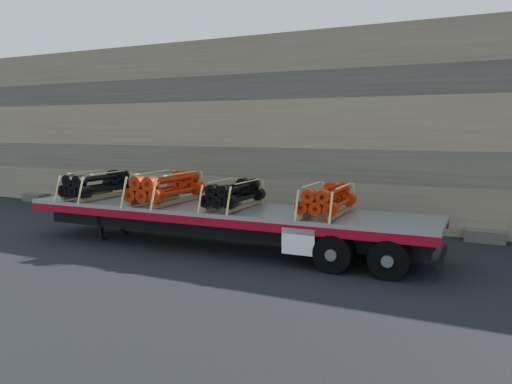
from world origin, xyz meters
TOP-DOWN VIEW (x-y plane):
  - ground at (0.00, 0.00)m, footprint 120.00×120.00m
  - rock_wall at (0.00, 6.50)m, footprint 44.00×3.00m
  - trailer at (-0.03, 0.25)m, footprint 12.53×2.74m
  - bundle_front at (-4.60, 0.13)m, footprint 1.22×2.34m
  - bundle_midfront at (-1.87, 0.20)m, footprint 1.33×2.56m
  - bundle_midrear at (0.46, 0.27)m, footprint 1.12×2.15m
  - bundle_rear at (3.23, 0.34)m, footprint 1.13×2.17m

SIDE VIEW (x-z plane):
  - ground at x=0.00m, z-range 0.00..0.00m
  - trailer at x=-0.03m, z-range 0.00..1.25m
  - bundle_midrear at x=0.46m, z-range 1.25..2.00m
  - bundle_rear at x=3.23m, z-range 1.25..2.00m
  - bundle_front at x=-4.60m, z-range 1.25..2.07m
  - bundle_midfront at x=-1.87m, z-range 1.25..2.14m
  - rock_wall at x=0.00m, z-range 0.00..7.00m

